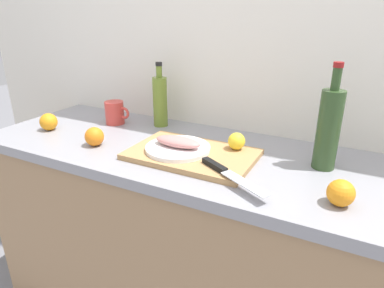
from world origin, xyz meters
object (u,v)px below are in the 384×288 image
Objects in this scene: cutting_board at (192,154)px; wine_bottle at (329,128)px; coffee_mug_0 at (115,113)px; orange_0 at (49,122)px; fish_fillet at (178,142)px; white_plate at (178,148)px; lemon_0 at (237,141)px; chef_knife at (225,171)px; olive_oil_bottle at (160,101)px.

wine_bottle reaches higher than cutting_board.
cutting_board is at bearing -19.95° from coffee_mug_0.
cutting_board is 0.70m from orange_0.
fish_fillet is 0.64m from orange_0.
lemon_0 is at bearing 29.88° from white_plate.
lemon_0 is at bearing 29.88° from fish_fillet.
chef_knife is 0.60m from olive_oil_bottle.
coffee_mug_0 is (-0.50, 0.18, 0.04)m from cutting_board.
olive_oil_bottle is (-0.46, 0.36, 0.09)m from chef_knife.
white_plate is at bearing -164.42° from wine_bottle.
lemon_0 is at bearing -20.08° from olive_oil_bottle.
coffee_mug_0 is at bearing 172.46° from lemon_0.
wine_bottle is 4.63× the size of orange_0.
cutting_board is 0.40m from olive_oil_bottle.
wine_bottle reaches higher than orange_0.
white_plate is 0.48m from coffee_mug_0.
chef_knife is at bearing -32.74° from cutting_board.
cutting_board is at bearing -143.87° from lemon_0.
fish_fillet is 0.48m from coffee_mug_0.
lemon_0 reaches higher than fish_fillet.
chef_knife is 4.25× the size of lemon_0.
wine_bottle reaches higher than coffee_mug_0.
lemon_0 is at bearing 129.98° from chef_knife.
wine_bottle is (0.26, 0.24, 0.11)m from chef_knife.
chef_knife is at bearing -23.52° from coffee_mug_0.
lemon_0 is at bearing -7.54° from coffee_mug_0.
lemon_0 reaches higher than orange_0.
olive_oil_bottle reaches higher than lemon_0.
lemon_0 is 0.63m from coffee_mug_0.
olive_oil_bottle is 0.50m from orange_0.
chef_knife is 3.54× the size of orange_0.
olive_oil_bottle is 0.82× the size of wine_bottle.
fish_fillet reaches higher than chef_knife.
olive_oil_bottle is (-0.42, 0.16, 0.07)m from lemon_0.
white_plate is 3.13× the size of orange_0.
fish_fillet is 0.51× the size of wine_bottle.
fish_fillet is at bearing -150.12° from lemon_0.
fish_fillet is at bearing -47.57° from olive_oil_bottle.
orange_0 is at bearing -171.38° from lemon_0.
coffee_mug_0 is 1.68× the size of orange_0.
chef_knife is at bearing -79.17° from lemon_0.
coffee_mug_0 is at bearing 156.82° from fish_fillet.
cutting_board is 0.06m from white_plate.
olive_oil_bottle reaches higher than cutting_board.
fish_fillet is 2.35× the size of orange_0.
white_plate is 0.52m from wine_bottle.
olive_oil_bottle is 0.23m from coffee_mug_0.
white_plate is 0.68× the size of wine_bottle.
white_plate reaches higher than cutting_board.
orange_0 reaches higher than cutting_board.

